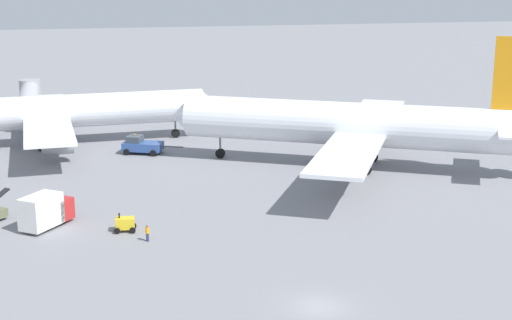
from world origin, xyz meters
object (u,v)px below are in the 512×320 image
Objects in this scene: airliner_being_pushed at (350,125)px; gse_catering_truck_tall at (46,211)px; pushback_tug at (142,145)px; gse_gpu_cart_small at (125,224)px; ground_crew_ramp_agent_by_cones at (147,233)px; airliner_at_gate_left at (57,112)px; jet_bridge at (29,96)px.

airliner_being_pushed is 7.40× the size of gse_catering_truck_tall.
pushback_tug is at bearing 67.66° from gse_catering_truck_tall.
gse_gpu_cart_small is 3.84m from ground_crew_ramp_agent_by_cones.
airliner_being_pushed is at bearing 37.76° from ground_crew_ramp_agent_by_cones.
airliner_being_pushed is (37.19, -22.25, 0.77)m from airliner_at_gate_left.
gse_gpu_cart_small is (6.82, -40.97, -4.06)m from airliner_at_gate_left.
jet_bridge is (-13.73, 65.29, 3.30)m from ground_crew_ramp_agent_by_cones.
airliner_at_gate_left is at bearing 101.09° from ground_crew_ramp_agent_by_cones.
ground_crew_ramp_agent_by_cones is at bearing -78.12° from jet_bridge.
gse_gpu_cart_small is 63.14m from jet_bridge.
jet_bridge is at bearing 94.17° from gse_catering_truck_tall.
gse_gpu_cart_small is at bearing -80.54° from airliner_at_gate_left.
jet_bridge is at bearing 119.34° from pushback_tug.
pushback_tug reaches higher than gse_gpu_cart_small.
airliner_at_gate_left reaches higher than pushback_tug.
airliner_being_pushed is 36.00m from gse_gpu_cart_small.
airliner_at_gate_left is 14.59m from pushback_tug.
airliner_being_pushed is at bearing -45.65° from jet_bridge.
gse_catering_truck_tall reaches higher than ground_crew_ramp_agent_by_cones.
gse_catering_truck_tall is at bearing -112.34° from pushback_tug.
gse_catering_truck_tall is (-12.16, -29.60, 0.57)m from pushback_tug.
airliner_being_pushed is 27.94× the size of ground_crew_ramp_agent_by_cones.
pushback_tug is (-25.78, 13.93, -4.44)m from airliner_being_pushed.
airliner_being_pushed reaches higher than jet_bridge.
gse_catering_truck_tall is 0.28× the size of jet_bridge.
gse_catering_truck_tall is (-0.76, -37.92, -3.10)m from airliner_at_gate_left.
gse_gpu_cart_small is at bearing -148.35° from airliner_being_pushed.
pushback_tug is at bearing -60.66° from jet_bridge.
airliner_being_pushed is 2.06× the size of jet_bridge.
gse_gpu_cart_small is (-30.36, -18.72, -4.84)m from airliner_being_pushed.
pushback_tug is 0.39× the size of jet_bridge.
ground_crew_ramp_agent_by_cones is (1.86, -3.36, 0.04)m from gse_gpu_cart_small.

